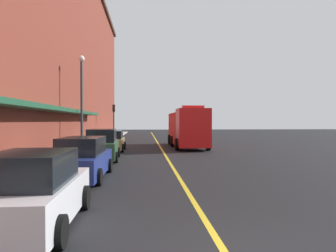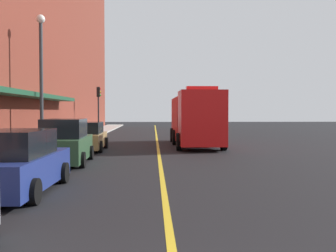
% 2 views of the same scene
% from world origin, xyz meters
% --- Properties ---
extents(ground_plane, '(112.00, 112.00, 0.00)m').
position_xyz_m(ground_plane, '(0.00, 25.00, 0.00)').
color(ground_plane, black).
extents(sidewalk_left, '(2.40, 70.00, 0.15)m').
position_xyz_m(sidewalk_left, '(-6.20, 25.00, 0.07)').
color(sidewalk_left, '#ADA8A0').
rests_on(sidewalk_left, ground).
extents(lane_center_stripe, '(0.16, 70.00, 0.01)m').
position_xyz_m(lane_center_stripe, '(0.00, 25.00, 0.00)').
color(lane_center_stripe, gold).
rests_on(lane_center_stripe, ground).
extents(brick_building_left, '(13.52, 64.00, 19.65)m').
position_xyz_m(brick_building_left, '(-13.58, 24.00, 9.83)').
color(brick_building_left, maroon).
rests_on(brick_building_left, ground).
extents(parked_car_0, '(2.01, 4.13, 1.70)m').
position_xyz_m(parked_car_0, '(-3.92, 1.70, 0.80)').
color(parked_car_0, silver).
rests_on(parked_car_0, ground).
extents(parked_car_1, '(2.02, 4.74, 1.73)m').
position_xyz_m(parked_car_1, '(-3.96, 7.48, 0.81)').
color(parked_car_1, navy).
rests_on(parked_car_1, ground).
extents(parked_car_2, '(2.11, 4.59, 1.91)m').
position_xyz_m(parked_car_2, '(-4.01, 13.57, 0.88)').
color(parked_car_2, '#2D5133').
rests_on(parked_car_2, ground).
extents(parked_car_3, '(1.97, 4.29, 1.62)m').
position_xyz_m(parked_car_3, '(-4.00, 19.37, 0.76)').
color(parked_car_3, '#A5844C').
rests_on(parked_car_3, ground).
extents(fire_truck, '(2.92, 9.40, 3.63)m').
position_xyz_m(fire_truck, '(2.42, 22.41, 1.73)').
color(fire_truck, red).
rests_on(fire_truck, ground).
extents(parking_meter_1, '(0.14, 0.18, 1.33)m').
position_xyz_m(parking_meter_1, '(-5.35, 5.16, 1.06)').
color(parking_meter_1, '#4C4C51').
rests_on(parking_meter_1, sidewalk_left).
extents(parking_meter_2, '(0.14, 0.18, 1.33)m').
position_xyz_m(parking_meter_2, '(-5.35, 11.81, 1.06)').
color(parking_meter_2, '#4C4C51').
rests_on(parking_meter_2, sidewalk_left).
extents(street_lamp_left, '(0.44, 0.44, 6.94)m').
position_xyz_m(street_lamp_left, '(-5.95, 17.07, 4.40)').
color(street_lamp_left, '#33383D').
rests_on(street_lamp_left, sidewalk_left).
extents(traffic_light_near, '(0.38, 0.36, 4.30)m').
position_xyz_m(traffic_light_near, '(-5.29, 33.44, 3.16)').
color(traffic_light_near, '#232326').
rests_on(traffic_light_near, sidewalk_left).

